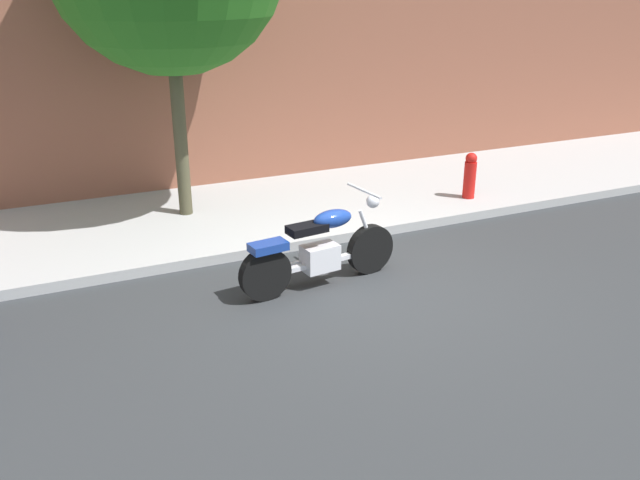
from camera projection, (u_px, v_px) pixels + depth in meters
name	position (u px, v px, depth m)	size (l,w,h in m)	color
ground_plane	(366.00, 287.00, 8.22)	(60.00, 60.00, 0.00)	#303335
sidewalk	(278.00, 209.00, 10.76)	(25.52, 3.20, 0.14)	#ADADAD
motorcycle	(320.00, 250.00, 8.11)	(2.15, 0.70, 1.14)	black
fire_hydrant	(470.00, 179.00, 10.99)	(0.20, 0.20, 0.91)	red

